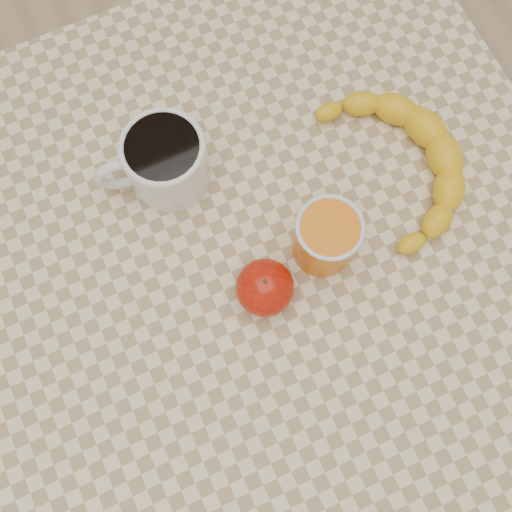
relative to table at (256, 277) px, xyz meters
name	(u,v)px	position (x,y,z in m)	size (l,w,h in m)	color
ground	(256,339)	(0.00, 0.00, -0.66)	(3.00, 3.00, 0.00)	tan
table	(256,277)	(0.00, 0.00, 0.00)	(0.80, 0.80, 0.75)	beige
coffee_mug	(164,161)	(-0.05, 0.14, 0.13)	(0.14, 0.11, 0.08)	silver
orange_juice_glass	(326,238)	(0.08, -0.02, 0.13)	(0.07, 0.07, 0.09)	#DC6306
apple	(265,288)	(-0.01, -0.04, 0.12)	(0.08, 0.08, 0.06)	#8A0B04
banana	(400,164)	(0.21, 0.03, 0.11)	(0.21, 0.28, 0.04)	yellow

